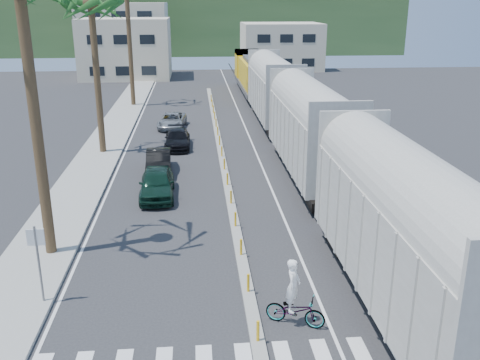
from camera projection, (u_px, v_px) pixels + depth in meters
name	position (u px, v px, depth m)	size (l,w,h in m)	color
ground	(254.00, 326.00, 17.72)	(140.00, 140.00, 0.00)	#28282B
sidewalk	(107.00, 142.00, 40.61)	(3.00, 90.00, 0.15)	gray
rails	(277.00, 130.00, 44.56)	(1.56, 100.00, 0.06)	black
median	(222.00, 157.00, 36.54)	(0.45, 60.00, 0.85)	gray
lane_markings	(191.00, 141.00, 41.15)	(9.42, 90.00, 0.01)	silver
freight_train	(293.00, 112.00, 37.05)	(3.00, 60.94, 5.85)	#A6A398
street_sign	(38.00, 254.00, 18.38)	(0.60, 0.08, 3.00)	slate
buildings	(163.00, 40.00, 83.48)	(38.00, 27.00, 10.00)	beige
hillside	(201.00, 23.00, 110.25)	(80.00, 20.00, 12.00)	#385628
car_lead	(157.00, 183.00, 29.17)	(1.96, 4.63, 1.56)	black
car_second	(159.00, 162.00, 33.39)	(1.65, 4.34, 1.41)	black
car_third	(177.00, 139.00, 39.12)	(1.81, 4.45, 1.29)	black
car_rear	(172.00, 121.00, 45.21)	(2.52, 4.68, 1.25)	#999B9D
cyclist	(295.00, 305.00, 17.59)	(2.19, 2.53, 2.39)	#9EA0A5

